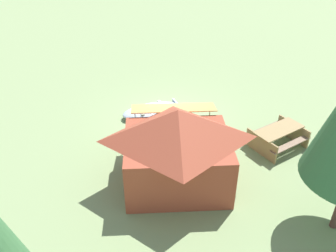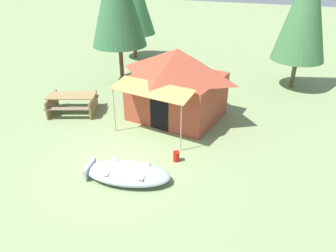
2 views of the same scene
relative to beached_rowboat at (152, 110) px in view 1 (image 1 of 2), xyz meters
The scene contains 6 objects.
ground_plane 0.93m from the beached_rowboat, 136.05° to the left, with size 80.00×80.00×0.00m, color #798F5E.
beached_rowboat is the anchor object (origin of this frame).
canvas_cabin_tent 4.64m from the beached_rowboat, 90.23° to the left, with size 3.97×4.27×2.78m.
picnic_table 5.36m from the beached_rowboat, 141.63° to the left, with size 2.33×2.09×0.77m.
cooler_box 3.42m from the beached_rowboat, 70.59° to the left, with size 0.48×0.35×0.36m, color silver.
fuel_can 1.74m from the beached_rowboat, 53.34° to the left, with size 0.20×0.20×0.35m, color red.
Camera 1 is at (2.96, 12.82, 8.19)m, focal length 39.14 mm.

